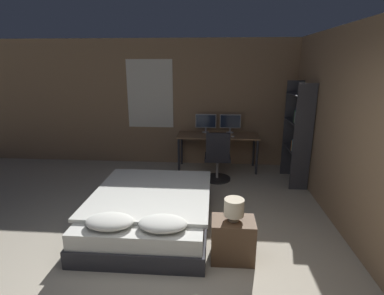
{
  "coord_description": "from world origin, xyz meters",
  "views": [
    {
      "loc": [
        0.47,
        -2.33,
        2.2
      ],
      "look_at": [
        0.09,
        2.78,
        0.75
      ],
      "focal_mm": 28.0,
      "sensor_mm": 36.0,
      "label": 1
    }
  ],
  "objects": [
    {
      "name": "wall_back",
      "position": [
        -0.01,
        4.17,
        1.35
      ],
      "size": [
        12.0,
        0.08,
        2.7
      ],
      "color": "#8E7051",
      "rests_on": "ground_plane"
    },
    {
      "name": "monitor_left",
      "position": [
        0.3,
        4.0,
        0.98
      ],
      "size": [
        0.44,
        0.16,
        0.4
      ],
      "color": "#B7B7BC",
      "rests_on": "desk"
    },
    {
      "name": "office_chair",
      "position": [
        0.55,
        3.1,
        0.41
      ],
      "size": [
        0.52,
        0.52,
        0.98
      ],
      "color": "black",
      "rests_on": "ground_plane"
    },
    {
      "name": "bookshelf",
      "position": [
        2.01,
        3.1,
        1.03
      ],
      "size": [
        0.32,
        0.8,
        1.88
      ],
      "color": "#333338",
      "rests_on": "ground_plane"
    },
    {
      "name": "monitor_right",
      "position": [
        0.82,
        4.0,
        0.98
      ],
      "size": [
        0.44,
        0.16,
        0.4
      ],
      "color": "#B7B7BC",
      "rests_on": "desk"
    },
    {
      "name": "wall_side_right",
      "position": [
        2.22,
        1.5,
        1.35
      ],
      "size": [
        0.06,
        12.0,
        2.7
      ],
      "color": "#8E7051",
      "rests_on": "ground_plane"
    },
    {
      "name": "keyboard",
      "position": [
        0.56,
        3.57,
        0.76
      ],
      "size": [
        0.42,
        0.13,
        0.02
      ],
      "color": "#B7B7BC",
      "rests_on": "desk"
    },
    {
      "name": "computer_mouse",
      "position": [
        0.85,
        3.57,
        0.77
      ],
      "size": [
        0.07,
        0.05,
        0.04
      ],
      "color": "#B7B7BC",
      "rests_on": "desk"
    },
    {
      "name": "bed",
      "position": [
        -0.38,
        1.36,
        0.24
      ],
      "size": [
        1.61,
        2.04,
        0.54
      ],
      "color": "#2D2D33",
      "rests_on": "ground_plane"
    },
    {
      "name": "nightstand",
      "position": [
        0.71,
        0.71,
        0.25
      ],
      "size": [
        0.49,
        0.35,
        0.5
      ],
      "color": "brown",
      "rests_on": "ground_plane"
    },
    {
      "name": "bedside_lamp",
      "position": [
        0.71,
        0.71,
        0.66
      ],
      "size": [
        0.22,
        0.22,
        0.26
      ],
      "color": "gray",
      "rests_on": "nightstand"
    },
    {
      "name": "desk",
      "position": [
        0.56,
        3.78,
        0.67
      ],
      "size": [
        1.69,
        0.64,
        0.75
      ],
      "color": "#846042",
      "rests_on": "ground_plane"
    }
  ]
}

